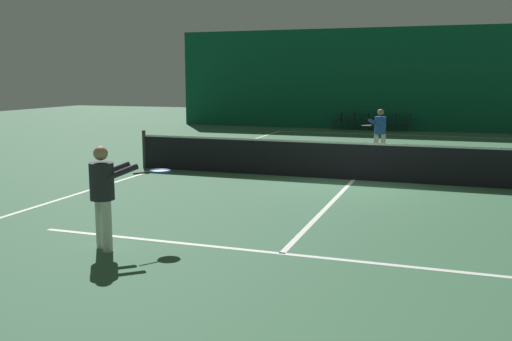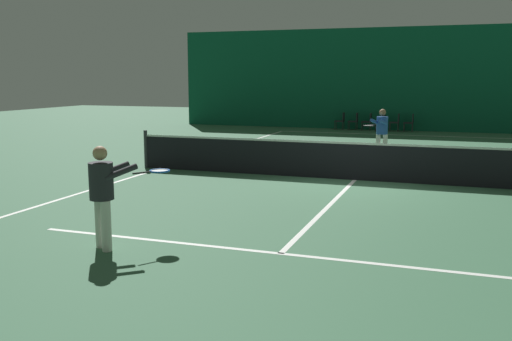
% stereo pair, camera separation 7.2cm
% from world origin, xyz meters
% --- Properties ---
extents(ground_plane, '(60.00, 60.00, 0.00)m').
position_xyz_m(ground_plane, '(0.00, 0.00, 0.00)').
color(ground_plane, '#386647').
extents(backdrop_curtain, '(23.00, 0.12, 4.90)m').
position_xyz_m(backdrop_curtain, '(0.00, 14.20, 2.45)').
color(backdrop_curtain, '#0F5138').
rests_on(backdrop_curtain, ground).
extents(court_line_baseline_far, '(11.00, 0.10, 0.00)m').
position_xyz_m(court_line_baseline_far, '(0.00, 11.90, 0.00)').
color(court_line_baseline_far, white).
rests_on(court_line_baseline_far, ground).
extents(court_line_service_far, '(8.25, 0.10, 0.00)m').
position_xyz_m(court_line_service_far, '(0.00, 6.40, 0.00)').
color(court_line_service_far, white).
rests_on(court_line_service_far, ground).
extents(court_line_service_near, '(8.25, 0.10, 0.00)m').
position_xyz_m(court_line_service_near, '(0.00, -6.40, 0.00)').
color(court_line_service_near, white).
rests_on(court_line_service_near, ground).
extents(court_line_sideline_left, '(0.10, 23.80, 0.00)m').
position_xyz_m(court_line_sideline_left, '(-5.50, 0.00, 0.00)').
color(court_line_sideline_left, white).
rests_on(court_line_sideline_left, ground).
extents(court_line_centre, '(0.10, 12.80, 0.00)m').
position_xyz_m(court_line_centre, '(0.00, 0.00, 0.00)').
color(court_line_centre, white).
rests_on(court_line_centre, ground).
extents(tennis_net, '(12.00, 0.10, 1.07)m').
position_xyz_m(tennis_net, '(0.00, 0.00, 0.51)').
color(tennis_net, black).
rests_on(tennis_net, ground).
extents(player_near, '(1.01, 1.27, 1.56)m').
position_xyz_m(player_near, '(-2.55, -7.03, 0.91)').
color(player_near, beige).
rests_on(player_near, ground).
extents(player_far, '(0.73, 1.34, 1.56)m').
position_xyz_m(player_far, '(0.10, 4.22, 0.91)').
color(player_far, beige).
rests_on(player_far, ground).
extents(courtside_chair_0, '(0.44, 0.44, 0.84)m').
position_xyz_m(courtside_chair_0, '(-3.01, 13.65, 0.49)').
color(courtside_chair_0, '#2D2D2D').
rests_on(courtside_chair_0, ground).
extents(courtside_chair_1, '(0.44, 0.44, 0.84)m').
position_xyz_m(courtside_chair_1, '(-2.35, 13.65, 0.49)').
color(courtside_chair_1, '#2D2D2D').
rests_on(courtside_chair_1, ground).
extents(courtside_chair_2, '(0.44, 0.44, 0.84)m').
position_xyz_m(courtside_chair_2, '(-1.69, 13.65, 0.49)').
color(courtside_chair_2, '#2D2D2D').
rests_on(courtside_chair_2, ground).
extents(courtside_chair_3, '(0.44, 0.44, 0.84)m').
position_xyz_m(courtside_chair_3, '(-1.04, 13.65, 0.49)').
color(courtside_chair_3, '#2D2D2D').
rests_on(courtside_chair_3, ground).
extents(courtside_chair_4, '(0.44, 0.44, 0.84)m').
position_xyz_m(courtside_chair_4, '(-0.38, 13.65, 0.49)').
color(courtside_chair_4, '#2D2D2D').
rests_on(courtside_chair_4, ground).
extents(courtside_chair_5, '(0.44, 0.44, 0.84)m').
position_xyz_m(courtside_chair_5, '(0.28, 13.65, 0.49)').
color(courtside_chair_5, '#2D2D2D').
rests_on(courtside_chair_5, ground).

